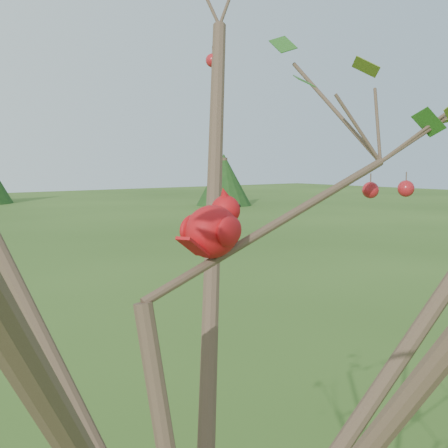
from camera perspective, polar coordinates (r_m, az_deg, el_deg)
name	(u,v)px	position (r m, az deg, el deg)	size (l,w,h in m)	color
crabapple_tree	(218,210)	(1.05, -0.53, 1.29)	(2.35, 2.05, 2.95)	#473426
cardinal	(214,228)	(1.19, -0.94, -0.41)	(0.20, 0.14, 0.15)	red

